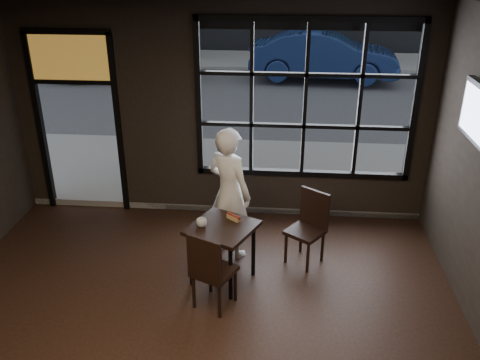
# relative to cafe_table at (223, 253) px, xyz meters

# --- Properties ---
(ceiling) EXTENTS (6.00, 7.00, 0.02)m
(ceiling) POSITION_rel_cafe_table_xyz_m (-0.23, -1.73, 2.83)
(ceiling) COLOR black
(ceiling) RESTS_ON ground
(window_frame) EXTENTS (3.06, 0.12, 2.28)m
(window_frame) POSITION_rel_cafe_table_xyz_m (0.97, 1.77, 1.42)
(window_frame) COLOR black
(window_frame) RESTS_ON ground
(stained_transom) EXTENTS (1.20, 0.06, 0.70)m
(stained_transom) POSITION_rel_cafe_table_xyz_m (-2.33, 1.77, 1.97)
(stained_transom) COLOR orange
(stained_transom) RESTS_ON ground
(street_asphalt) EXTENTS (60.00, 41.00, 0.04)m
(street_asphalt) POSITION_rel_cafe_table_xyz_m (-0.23, 22.27, -0.40)
(street_asphalt) COLOR #545456
(street_asphalt) RESTS_ON ground
(cafe_table) EXTENTS (0.94, 0.94, 0.77)m
(cafe_table) POSITION_rel_cafe_table_xyz_m (0.00, 0.00, 0.00)
(cafe_table) COLOR black
(cafe_table) RESTS_ON floor
(chair_near) EXTENTS (0.56, 0.56, 0.97)m
(chair_near) POSITION_rel_cafe_table_xyz_m (-0.04, -0.48, 0.10)
(chair_near) COLOR black
(chair_near) RESTS_ON floor
(chair_window) EXTENTS (0.58, 0.58, 0.96)m
(chair_window) POSITION_rel_cafe_table_xyz_m (1.00, 0.49, 0.10)
(chair_window) COLOR black
(chair_window) RESTS_ON floor
(man) EXTENTS (0.77, 0.71, 1.76)m
(man) POSITION_rel_cafe_table_xyz_m (0.02, 0.64, 0.50)
(man) COLOR white
(man) RESTS_ON floor
(hotdog) EXTENTS (0.21, 0.19, 0.06)m
(hotdog) POSITION_rel_cafe_table_xyz_m (0.12, 0.17, 0.41)
(hotdog) COLOR tan
(hotdog) RESTS_ON cafe_table
(cup) EXTENTS (0.17, 0.17, 0.10)m
(cup) POSITION_rel_cafe_table_xyz_m (-0.24, -0.03, 0.43)
(cup) COLOR silver
(cup) RESTS_ON cafe_table
(navy_car) EXTENTS (4.46, 1.88, 1.43)m
(navy_car) POSITION_rel_cafe_table_xyz_m (1.84, 10.33, 0.43)
(navy_car) COLOR navy
(navy_car) RESTS_ON street_asphalt
(maroon_car) EXTENTS (4.52, 2.10, 1.50)m
(maroon_car) POSITION_rel_cafe_table_xyz_m (-4.40, 10.14, 0.47)
(maroon_car) COLOR #431319
(maroon_car) RESTS_ON street_asphalt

